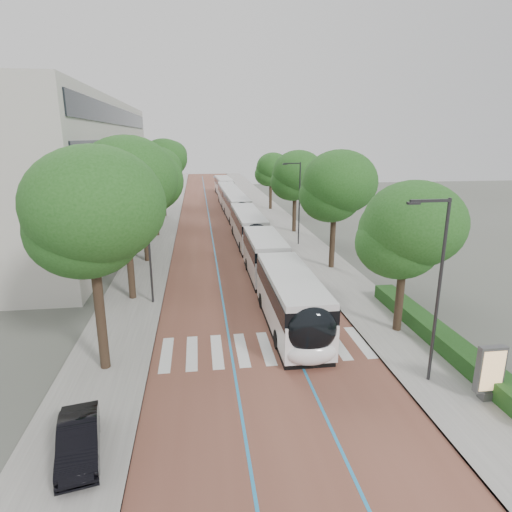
% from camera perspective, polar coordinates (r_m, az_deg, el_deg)
% --- Properties ---
extents(ground, '(160.00, 160.00, 0.00)m').
position_cam_1_polar(ground, '(21.44, 1.24, -13.48)').
color(ground, '#51544C').
rests_on(ground, ground).
extents(road, '(11.00, 140.00, 0.02)m').
position_cam_1_polar(road, '(59.50, -4.78, 5.44)').
color(road, brown).
rests_on(road, ground).
extents(sidewalk_left, '(4.00, 140.00, 0.12)m').
position_cam_1_polar(sidewalk_left, '(59.59, -12.03, 5.21)').
color(sidewalk_left, gray).
rests_on(sidewalk_left, ground).
extents(sidewalk_right, '(4.00, 140.00, 0.12)m').
position_cam_1_polar(sidewalk_right, '(60.33, 2.38, 5.67)').
color(sidewalk_right, gray).
rests_on(sidewalk_right, ground).
extents(kerb_left, '(0.20, 140.00, 0.14)m').
position_cam_1_polar(kerb_left, '(59.47, -10.20, 5.29)').
color(kerb_left, gray).
rests_on(kerb_left, ground).
extents(kerb_right, '(0.20, 140.00, 0.14)m').
position_cam_1_polar(kerb_right, '(60.03, 0.59, 5.63)').
color(kerb_right, gray).
rests_on(kerb_right, ground).
extents(zebra_crossing, '(10.55, 3.60, 0.01)m').
position_cam_1_polar(zebra_crossing, '(22.32, 1.35, -12.15)').
color(zebra_crossing, silver).
rests_on(zebra_crossing, ground).
extents(lane_line_left, '(0.12, 126.00, 0.01)m').
position_cam_1_polar(lane_line_left, '(59.44, -6.33, 5.40)').
color(lane_line_left, '#2583BC').
rests_on(lane_line_left, road).
extents(lane_line_right, '(0.12, 126.00, 0.01)m').
position_cam_1_polar(lane_line_right, '(59.60, -3.24, 5.50)').
color(lane_line_right, '#2583BC').
rests_on(lane_line_right, road).
extents(office_building, '(18.11, 40.00, 14.00)m').
position_cam_1_polar(office_building, '(49.47, -27.65, 9.87)').
color(office_building, beige).
rests_on(office_building, ground).
extents(hedge, '(1.20, 14.00, 0.80)m').
position_cam_1_polar(hedge, '(24.21, 23.39, -9.91)').
color(hedge, '#1E4217').
rests_on(hedge, sidewalk_right).
extents(streetlight_near, '(1.82, 0.20, 8.00)m').
position_cam_1_polar(streetlight_near, '(19.07, 22.90, -2.74)').
color(streetlight_near, '#2C2C2F').
rests_on(streetlight_near, sidewalk_right).
extents(streetlight_far, '(1.82, 0.20, 8.00)m').
position_cam_1_polar(streetlight_far, '(42.00, 5.58, 7.84)').
color(streetlight_far, '#2C2C2F').
rests_on(streetlight_far, sidewalk_right).
extents(lamp_post_left, '(0.14, 0.14, 8.00)m').
position_cam_1_polar(lamp_post_left, '(27.42, -14.09, 1.83)').
color(lamp_post_left, '#2C2C2F').
rests_on(lamp_post_left, sidewalk_left).
extents(trees_left, '(6.23, 60.63, 9.97)m').
position_cam_1_polar(trees_left, '(42.54, -14.06, 10.38)').
color(trees_left, black).
rests_on(trees_left, ground).
extents(trees_right, '(5.84, 47.03, 8.94)m').
position_cam_1_polar(trees_right, '(40.73, 7.59, 9.19)').
color(trees_right, black).
rests_on(trees_right, ground).
extents(lead_bus, '(2.59, 18.41, 3.20)m').
position_cam_1_polar(lead_bus, '(27.46, 2.97, -3.10)').
color(lead_bus, black).
rests_on(lead_bus, ground).
extents(bus_queued_0, '(2.62, 12.42, 3.20)m').
position_cam_1_polar(bus_queued_0, '(42.99, -1.00, 3.77)').
color(bus_queued_0, white).
rests_on(bus_queued_0, ground).
extents(bus_queued_1, '(2.80, 12.45, 3.20)m').
position_cam_1_polar(bus_queued_1, '(55.76, -2.58, 6.48)').
color(bus_queued_1, white).
rests_on(bus_queued_1, ground).
extents(bus_queued_2, '(2.65, 12.42, 3.20)m').
position_cam_1_polar(bus_queued_2, '(67.40, -3.70, 8.03)').
color(bus_queued_2, white).
rests_on(bus_queued_2, ground).
extents(bus_queued_3, '(2.98, 12.48, 3.20)m').
position_cam_1_polar(bus_queued_3, '(80.14, -4.26, 9.22)').
color(bus_queued_3, white).
rests_on(bus_queued_3, ground).
extents(ad_panel, '(1.13, 0.44, 2.34)m').
position_cam_1_polar(ad_panel, '(20.03, 28.73, -13.39)').
color(ad_panel, '#59595B').
rests_on(ad_panel, sidewalk_right).
extents(parked_car, '(1.98, 3.81, 1.20)m').
position_cam_1_polar(parked_car, '(16.51, -22.57, -21.72)').
color(parked_car, black).
rests_on(parked_car, sidewalk_left).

